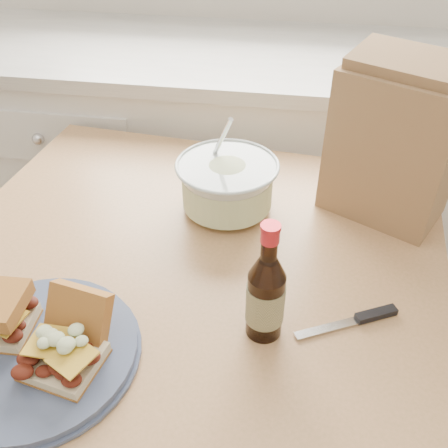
# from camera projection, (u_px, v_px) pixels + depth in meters

# --- Properties ---
(cabinet_run) EXTENTS (2.50, 0.64, 0.94)m
(cabinet_run) POSITION_uv_depth(u_px,v_px,m) (222.00, 176.00, 1.82)
(cabinet_run) COLOR white
(cabinet_run) RESTS_ON ground
(dining_table) EXTENTS (1.07, 1.07, 0.82)m
(dining_table) POSITION_uv_depth(u_px,v_px,m) (183.00, 315.00, 1.01)
(dining_table) COLOR tan
(dining_table) RESTS_ON ground
(plate) EXTENTS (0.31, 0.31, 0.02)m
(plate) POSITION_uv_depth(u_px,v_px,m) (37.00, 353.00, 0.78)
(plate) COLOR #44506E
(plate) RESTS_ON dining_table
(sandwich_right) EXTENTS (0.12, 0.16, 0.09)m
(sandwich_right) POSITION_uv_depth(u_px,v_px,m) (67.00, 341.00, 0.74)
(sandwich_right) COLOR beige
(sandwich_right) RESTS_ON plate
(coleslaw_bowl) EXTENTS (0.22, 0.22, 0.22)m
(coleslaw_bowl) POSITION_uv_depth(u_px,v_px,m) (227.00, 187.00, 1.06)
(coleslaw_bowl) COLOR silver
(coleslaw_bowl) RESTS_ON dining_table
(beer_bottle) EXTENTS (0.06, 0.06, 0.22)m
(beer_bottle) POSITION_uv_depth(u_px,v_px,m) (266.00, 295.00, 0.77)
(beer_bottle) COLOR black
(beer_bottle) RESTS_ON dining_table
(knife) EXTENTS (0.17, 0.10, 0.01)m
(knife) POSITION_uv_depth(u_px,v_px,m) (364.00, 318.00, 0.84)
(knife) COLOR silver
(knife) RESTS_ON dining_table
(paper_bag) EXTENTS (0.28, 0.25, 0.31)m
(paper_bag) POSITION_uv_depth(u_px,v_px,m) (394.00, 146.00, 1.00)
(paper_bag) COLOR olive
(paper_bag) RESTS_ON dining_table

